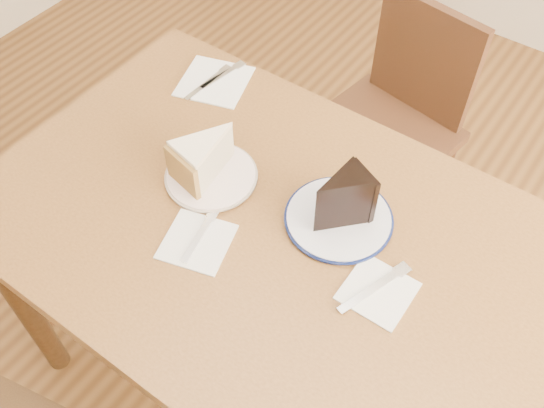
{
  "coord_description": "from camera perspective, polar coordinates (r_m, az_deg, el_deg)",
  "views": [
    {
      "loc": [
        0.44,
        -0.59,
        1.75
      ],
      "look_at": [
        0.0,
        0.02,
        0.8
      ],
      "focal_mm": 40.0,
      "sensor_mm": 36.0,
      "label": 1
    }
  ],
  "objects": [
    {
      "name": "chair_far",
      "position": [
        1.91,
        11.01,
        7.4
      ],
      "size": [
        0.46,
        0.46,
        0.81
      ],
      "rotation": [
        0.0,
        0.0,
        2.98
      ],
      "color": "black",
      "rests_on": "ground"
    },
    {
      "name": "ground",
      "position": [
        1.9,
        -0.44,
        -15.55
      ],
      "size": [
        4.0,
        4.0,
        0.0
      ],
      "primitive_type": "plane",
      "color": "#482B13",
      "rests_on": "ground"
    },
    {
      "name": "napkin_navy",
      "position": [
        1.18,
        9.94,
        -8.08
      ],
      "size": [
        0.13,
        0.13,
        0.0
      ],
      "primitive_type": "cube",
      "rotation": [
        0.0,
        0.0,
        0.01
      ],
      "color": "white",
      "rests_on": "table"
    },
    {
      "name": "plate_cream",
      "position": [
        1.33,
        -5.74,
        2.63
      ],
      "size": [
        0.19,
        0.19,
        0.01
      ],
      "primitive_type": "cylinder",
      "color": "white",
      "rests_on": "table"
    },
    {
      "name": "fork_cream",
      "position": [
        1.23,
        -6.83,
        -2.97
      ],
      "size": [
        0.05,
        0.14,
        0.0
      ],
      "primitive_type": "cube",
      "rotation": [
        0.0,
        0.0,
        0.23
      ],
      "color": "silver",
      "rests_on": "napkin_cream"
    },
    {
      "name": "napkin_cream",
      "position": [
        1.23,
        -7.08,
        -3.53
      ],
      "size": [
        0.16,
        0.16,
        0.0
      ],
      "primitive_type": "cube",
      "rotation": [
        0.0,
        0.0,
        0.28
      ],
      "color": "white",
      "rests_on": "table"
    },
    {
      "name": "knife_navy",
      "position": [
        1.17,
        9.56,
        -7.83
      ],
      "size": [
        0.07,
        0.17,
        0.0
      ],
      "primitive_type": "cube",
      "rotation": [
        0.0,
        0.0,
        -0.33
      ],
      "color": "silver",
      "rests_on": "napkin_navy"
    },
    {
      "name": "plate_navy",
      "position": [
        1.26,
        6.29,
        -1.39
      ],
      "size": [
        0.22,
        0.22,
        0.01
      ],
      "primitive_type": "cylinder",
      "color": "white",
      "rests_on": "table"
    },
    {
      "name": "carrot_cake",
      "position": [
        1.31,
        -5.93,
        4.56
      ],
      "size": [
        0.12,
        0.15,
        0.09
      ],
      "primitive_type": null,
      "rotation": [
        0.0,
        0.0,
        -0.2
      ],
      "color": "beige",
      "rests_on": "plate_cream"
    },
    {
      "name": "table",
      "position": [
        1.33,
        -0.61,
        -4.55
      ],
      "size": [
        1.2,
        0.8,
        0.75
      ],
      "color": "#553417",
      "rests_on": "ground"
    },
    {
      "name": "chocolate_cake",
      "position": [
        1.2,
        6.24,
        0.1
      ],
      "size": [
        0.12,
        0.13,
        0.11
      ],
      "primitive_type": null,
      "rotation": [
        0.0,
        0.0,
        2.73
      ],
      "color": "black",
      "rests_on": "plate_navy"
    },
    {
      "name": "napkin_spare",
      "position": [
        1.56,
        -5.45,
        11.41
      ],
      "size": [
        0.21,
        0.21,
        0.0
      ],
      "primitive_type": "cube",
      "rotation": [
        0.0,
        0.0,
        0.31
      ],
      "color": "white",
      "rests_on": "table"
    },
    {
      "name": "fork_spare",
      "position": [
        1.57,
        -4.68,
        11.98
      ],
      "size": [
        0.04,
        0.14,
        0.0
      ],
      "primitive_type": "cube",
      "rotation": [
        0.0,
        0.0,
        -0.17
      ],
      "color": "silver",
      "rests_on": "napkin_spare"
    },
    {
      "name": "knife_spare",
      "position": [
        1.55,
        -6.07,
        11.28
      ],
      "size": [
        0.02,
        0.16,
        0.0
      ],
      "primitive_type": "cube",
      "rotation": [
        0.0,
        0.0,
        -0.05
      ],
      "color": "silver",
      "rests_on": "napkin_spare"
    }
  ]
}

